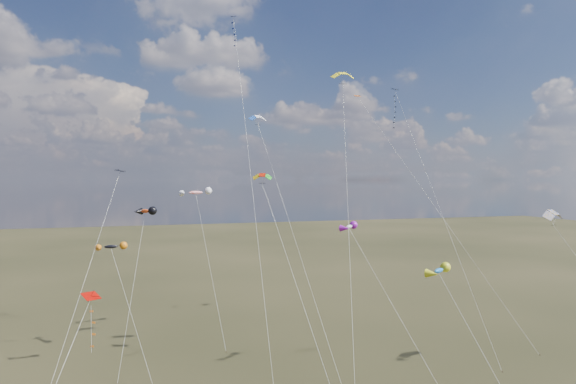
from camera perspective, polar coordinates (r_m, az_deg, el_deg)
name	(u,v)px	position (r m, az deg, el deg)	size (l,w,h in m)	color
diamond_black_high	(400,120)	(75.67, 12.30, 7.77)	(1.37, 22.83, 33.77)	black
diamond_navy_tall	(237,57)	(66.53, -5.74, 14.66)	(1.75, 24.49, 41.68)	#0E0F49
diamond_black_mid	(101,229)	(54.06, -20.03, -3.84)	(7.21, 13.22, 21.50)	black
diamond_red_low	(88,330)	(40.23, -21.37, -14.04)	(5.77, 10.13, 12.27)	#9F0600
diamond_orange_center	(409,169)	(70.83, 13.26, 2.52)	(14.45, 20.33, 32.59)	#E75302
parafoil_yellow	(343,75)	(59.43, 6.12, 12.84)	(7.53, 17.49, 33.04)	yellow
parafoil_blue_white	(259,118)	(62.91, -3.29, 8.20)	(5.57, 16.90, 28.65)	#2352AE
parafoil_striped	(554,213)	(62.16, 27.43, -2.04)	(5.98, 12.48, 17.65)	#DB9C0C
parafoil_tricolor	(263,176)	(57.23, -2.83, 1.75)	(3.32, 19.01, 21.47)	#D7AC08
novelty_black_orange	(111,247)	(58.57, -19.05, -5.80)	(5.56, 8.27, 13.67)	black
novelty_orange_black	(145,211)	(62.95, -15.61, -2.09)	(4.51, 10.99, 17.26)	#DB4617
novelty_white_purple	(350,227)	(55.25, 6.87, -3.91)	(5.68, 13.75, 15.90)	silver
novelty_redwhite_stripe	(196,193)	(69.94, -10.20, -0.09)	(4.31, 10.92, 19.31)	red
novelty_blue_yellow	(439,271)	(39.13, 16.48, -8.46)	(5.73, 8.43, 14.26)	blue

